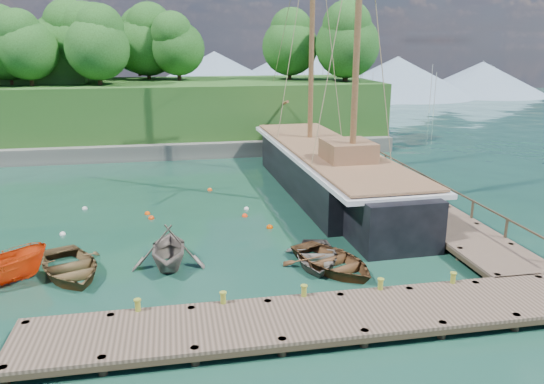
{
  "coord_description": "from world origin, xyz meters",
  "views": [
    {
      "loc": [
        -2.47,
        -22.43,
        9.74
      ],
      "look_at": [
        2.53,
        4.14,
        2.0
      ],
      "focal_mm": 35.0,
      "sensor_mm": 36.0,
      "label": 1
    }
  ],
  "objects_px": {
    "rowboat_3": "(316,263)",
    "rowboat_2": "(333,269)",
    "cabin_boat_white": "(398,236)",
    "rowboat_0": "(70,275)",
    "rowboat_1": "(169,266)",
    "schooner": "(328,173)"
  },
  "relations": [
    {
      "from": "rowboat_3",
      "to": "cabin_boat_white",
      "type": "relative_size",
      "value": 0.79
    },
    {
      "from": "rowboat_0",
      "to": "rowboat_2",
      "type": "distance_m",
      "value": 11.43
    },
    {
      "from": "rowboat_2",
      "to": "rowboat_3",
      "type": "bearing_deg",
      "value": 99.65
    },
    {
      "from": "rowboat_0",
      "to": "schooner",
      "type": "bearing_deg",
      "value": 14.55
    },
    {
      "from": "rowboat_1",
      "to": "cabin_boat_white",
      "type": "bearing_deg",
      "value": 10.51
    },
    {
      "from": "cabin_boat_white",
      "to": "rowboat_0",
      "type": "bearing_deg",
      "value": 178.91
    },
    {
      "from": "rowboat_0",
      "to": "schooner",
      "type": "xyz_separation_m",
      "value": [
        14.69,
        10.74,
        1.24
      ]
    },
    {
      "from": "rowboat_2",
      "to": "cabin_boat_white",
      "type": "relative_size",
      "value": 0.92
    },
    {
      "from": "rowboat_3",
      "to": "schooner",
      "type": "xyz_separation_m",
      "value": [
        3.91,
        11.48,
        1.24
      ]
    },
    {
      "from": "rowboat_3",
      "to": "cabin_boat_white",
      "type": "height_order",
      "value": "cabin_boat_white"
    },
    {
      "from": "rowboat_0",
      "to": "cabin_boat_white",
      "type": "distance_m",
      "value": 15.92
    },
    {
      "from": "rowboat_3",
      "to": "schooner",
      "type": "bearing_deg",
      "value": 83.35
    },
    {
      "from": "rowboat_1",
      "to": "rowboat_0",
      "type": "bearing_deg",
      "value": -174.88
    },
    {
      "from": "rowboat_0",
      "to": "cabin_boat_white",
      "type": "height_order",
      "value": "cabin_boat_white"
    },
    {
      "from": "rowboat_0",
      "to": "rowboat_3",
      "type": "height_order",
      "value": "rowboat_0"
    },
    {
      "from": "rowboat_1",
      "to": "rowboat_3",
      "type": "height_order",
      "value": "rowboat_1"
    },
    {
      "from": "rowboat_1",
      "to": "rowboat_2",
      "type": "distance_m",
      "value": 7.32
    },
    {
      "from": "rowboat_3",
      "to": "rowboat_2",
      "type": "bearing_deg",
      "value": -43.61
    },
    {
      "from": "rowboat_2",
      "to": "cabin_boat_white",
      "type": "distance_m",
      "value": 5.58
    },
    {
      "from": "cabin_boat_white",
      "to": "schooner",
      "type": "xyz_separation_m",
      "value": [
        -1.13,
        8.96,
        1.24
      ]
    },
    {
      "from": "schooner",
      "to": "rowboat_1",
      "type": "bearing_deg",
      "value": -136.58
    },
    {
      "from": "rowboat_2",
      "to": "rowboat_1",
      "type": "bearing_deg",
      "value": 141.88
    }
  ]
}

